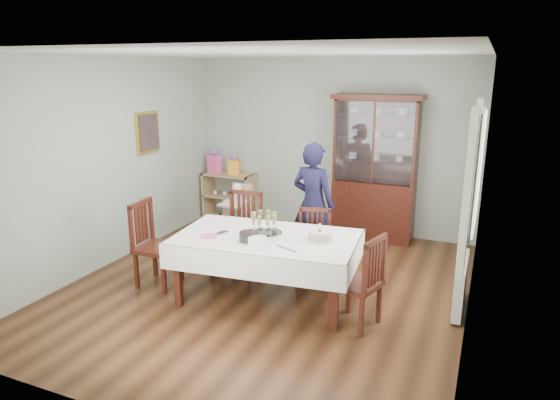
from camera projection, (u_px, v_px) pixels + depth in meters
The scene contains 25 objects.
floor at pixel (267, 287), 5.99m from camera, with size 5.00×5.00×0.00m, color #593319.
room_shell at pixel (284, 140), 6.02m from camera, with size 5.00×5.00×5.00m.
dining_table at pixel (267, 268), 5.58m from camera, with size 2.10×1.34×0.76m.
china_cabinet at pixel (375, 166), 7.42m from camera, with size 1.30×0.48×2.18m.
sideboard at pixel (229, 196), 8.57m from camera, with size 0.90×0.38×0.80m.
picture_frame at pixel (148, 132), 7.11m from camera, with size 0.04×0.48×0.58m, color gold.
window at pixel (478, 171), 5.01m from camera, with size 0.04×1.02×1.22m, color white.
curtain_left at pixel (468, 194), 4.51m from camera, with size 0.07×0.30×1.55m, color silver.
curtain_right at pixel (474, 169), 5.61m from camera, with size 0.07×0.30×1.55m, color silver.
radiator at pixel (460, 284), 5.36m from camera, with size 0.10×0.80×0.55m, color white.
chair_far_left at pixel (241, 249), 6.38m from camera, with size 0.50×0.50×1.02m.
chair_far_right at pixel (313, 263), 6.03m from camera, with size 0.49×0.49×0.91m.
chair_end_left at pixel (157, 261), 5.99m from camera, with size 0.48×0.48×1.03m.
chair_end_right at pixel (357, 299), 5.05m from camera, with size 0.54×0.54×0.97m.
woman at pixel (313, 204), 6.54m from camera, with size 0.60×0.39×1.64m, color black.
high_chair at pixel (238, 224), 7.12m from camera, with size 0.49×0.49×0.98m.
champagne_tray at pixel (264, 227), 5.53m from camera, with size 0.40×0.40×0.24m.
birthday_cake at pixel (320, 236), 5.32m from camera, with size 0.29×0.29×0.20m.
plate_stack_dark at pixel (249, 237), 5.32m from camera, with size 0.20×0.20×0.10m, color black.
plate_stack_white at pixel (258, 242), 5.16m from camera, with size 0.21×0.21×0.09m, color white.
napkin_stack at pixel (209, 236), 5.45m from camera, with size 0.15×0.15×0.02m, color #E65492.
cutlery at pixel (219, 232), 5.60m from camera, with size 0.10×0.15×0.01m, color silver, non-canonical shape.
cake_knife at pixel (286, 248), 5.10m from camera, with size 0.28×0.03×0.01m, color silver.
gift_bag_pink at pixel (214, 162), 8.50m from camera, with size 0.25×0.19×0.42m.
gift_bag_orange at pixel (234, 165), 8.37m from camera, with size 0.22×0.18×0.35m.
Camera 1 is at (2.31, -5.00, 2.58)m, focal length 32.00 mm.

